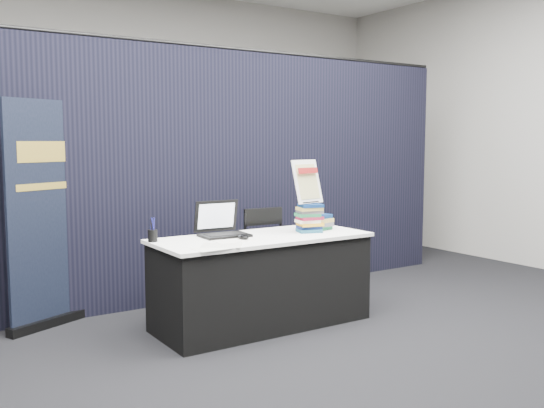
{
  "coord_description": "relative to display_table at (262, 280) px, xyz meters",
  "views": [
    {
      "loc": [
        -2.63,
        -3.62,
        1.53
      ],
      "look_at": [
        0.1,
        0.55,
        1.01
      ],
      "focal_mm": 40.0,
      "sensor_mm": 36.0,
      "label": 1
    }
  ],
  "objects": [
    {
      "name": "pen_cup",
      "position": [
        -0.86,
        0.22,
        0.42
      ],
      "size": [
        0.08,
        0.08,
        0.1
      ],
      "primitive_type": "cylinder",
      "rotation": [
        0.0,
        0.0,
        0.14
      ],
      "color": "black",
      "rests_on": "display_table"
    },
    {
      "name": "brochure_right",
      "position": [
        -0.31,
        -0.07,
        0.38
      ],
      "size": [
        0.31,
        0.22,
        0.0
      ],
      "primitive_type": "cube",
      "rotation": [
        0.0,
        0.0,
        0.02
      ],
      "color": "white",
      "rests_on": "display_table"
    },
    {
      "name": "display_table",
      "position": [
        0.0,
        0.0,
        0.0
      ],
      "size": [
        1.8,
        0.75,
        0.75
      ],
      "color": "black",
      "rests_on": "floor"
    },
    {
      "name": "info_sign",
      "position": [
        0.46,
        -0.01,
        0.8
      ],
      "size": [
        0.3,
        0.16,
        0.39
      ],
      "rotation": [
        0.0,
        0.0,
        0.14
      ],
      "color": "black",
      "rests_on": "book_stack_tall"
    },
    {
      "name": "book_stack_short",
      "position": [
        0.59,
        0.03,
        0.44
      ],
      "size": [
        0.27,
        0.22,
        0.14
      ],
      "rotation": [
        0.0,
        0.0,
        0.19
      ],
      "color": "#1D6D3F",
      "rests_on": "display_table"
    },
    {
      "name": "brochure_left",
      "position": [
        -0.62,
        -0.3,
        0.38
      ],
      "size": [
        0.27,
        0.2,
        0.0
      ],
      "primitive_type": "cube",
      "rotation": [
        0.0,
        0.0,
        0.07
      ],
      "color": "white",
      "rests_on": "display_table"
    },
    {
      "name": "wall_back",
      "position": [
        0.0,
        3.45,
        1.37
      ],
      "size": [
        8.0,
        0.02,
        3.5
      ],
      "primitive_type": "cube",
      "color": "#A3A09A",
      "rests_on": "floor"
    },
    {
      "name": "drape_partition",
      "position": [
        0.0,
        1.05,
        0.82
      ],
      "size": [
        6.0,
        0.08,
        2.4
      ],
      "primitive_type": "cube",
      "color": "black",
      "rests_on": "floor"
    },
    {
      "name": "stacking_chair",
      "position": [
        0.35,
        0.37,
        0.13
      ],
      "size": [
        0.43,
        0.44,
        0.91
      ],
      "rotation": [
        0.0,
        0.0,
        -0.06
      ],
      "color": "black",
      "rests_on": "floor"
    },
    {
      "name": "laptop",
      "position": [
        -0.27,
        0.19,
        0.44
      ],
      "size": [
        0.4,
        0.32,
        0.29
      ],
      "rotation": [
        0.0,
        0.0,
        -0.06
      ],
      "color": "black",
      "rests_on": "display_table"
    },
    {
      "name": "mouse",
      "position": [
        -0.21,
        -0.06,
        0.39
      ],
      "size": [
        0.08,
        0.12,
        0.04
      ],
      "primitive_type": "ellipsoid",
      "rotation": [
        0.0,
        0.0,
        -0.04
      ],
      "color": "black",
      "rests_on": "display_table"
    },
    {
      "name": "floor",
      "position": [
        0.0,
        -0.55,
        -0.38
      ],
      "size": [
        8.0,
        8.0,
        0.0
      ],
      "primitive_type": "plane",
      "color": "black",
      "rests_on": "ground"
    },
    {
      "name": "book_stack_tall",
      "position": [
        0.46,
        -0.04,
        0.5
      ],
      "size": [
        0.23,
        0.2,
        0.24
      ],
      "rotation": [
        0.0,
        0.0,
        -0.24
      ],
      "color": "navy",
      "rests_on": "display_table"
    },
    {
      "name": "pullup_banner",
      "position": [
        -1.48,
        0.95,
        0.45
      ],
      "size": [
        0.76,
        0.42,
        1.86
      ],
      "rotation": [
        0.0,
        0.0,
        0.43
      ],
      "color": "black",
      "rests_on": "floor"
    },
    {
      "name": "brochure_mid",
      "position": [
        -0.49,
        -0.22,
        0.38
      ],
      "size": [
        0.36,
        0.35,
        0.0
      ],
      "primitive_type": "cube",
      "rotation": [
        0.0,
        0.0,
        -0.63
      ],
      "color": "silver",
      "rests_on": "display_table"
    }
  ]
}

